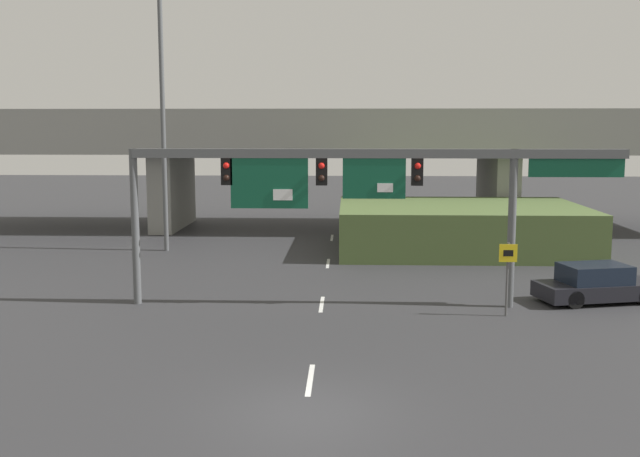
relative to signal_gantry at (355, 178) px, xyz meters
The scene contains 8 objects.
ground_plane 11.07m from the signal_gantry, 96.63° to the right, with size 160.00×160.00×0.00m, color #2D2D30.
lane_markings 6.29m from the signal_gantry, 105.63° to the left, with size 0.14×26.62×0.01m.
signal_gantry is the anchor object (origin of this frame).
speed_limit_sign 6.04m from the signal_gantry, 14.38° to the right, with size 0.60×0.11×2.51m.
highway_light_pole_near 15.62m from the signal_gantry, 129.71° to the left, with size 0.70×0.36×17.06m.
overpass_bridge 20.43m from the signal_gantry, 93.27° to the left, with size 47.75×8.82×7.33m.
grass_embankment 14.01m from the signal_gantry, 65.89° to the left, with size 12.40×9.05×2.33m.
parked_sedan_near_right 9.72m from the signal_gantry, ahead, with size 4.73×2.79×1.39m.
Camera 1 is at (0.95, -16.12, 6.37)m, focal length 42.00 mm.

